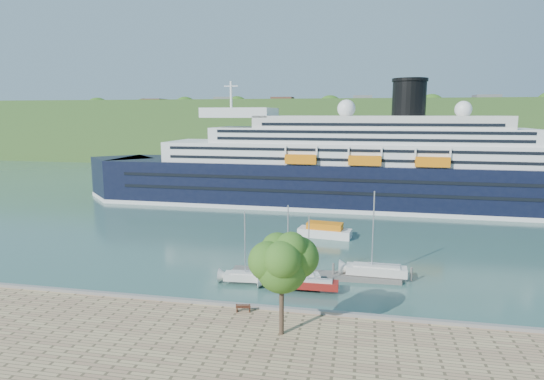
{
  "coord_description": "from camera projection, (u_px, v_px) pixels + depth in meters",
  "views": [
    {
      "loc": [
        10.78,
        -38.67,
        18.67
      ],
      "look_at": [
        -3.01,
        30.0,
        6.95
      ],
      "focal_mm": 30.0,
      "sensor_mm": 36.0,
      "label": 1
    }
  ],
  "objects": [
    {
      "name": "sailboat_red",
      "position": [
        313.0,
        256.0,
        47.73
      ],
      "size": [
        6.15,
        1.81,
        7.91
      ],
      "primitive_type": null,
      "rotation": [
        0.0,
        0.0,
        0.02
      ],
      "color": "maroon",
      "rests_on": "ground"
    },
    {
      "name": "sailboat_extra",
      "position": [
        292.0,
        248.0,
        49.1
      ],
      "size": [
        6.99,
        3.67,
        8.7
      ],
      "primitive_type": null,
      "rotation": [
        0.0,
        0.0,
        0.28
      ],
      "color": "silver",
      "rests_on": "ground"
    },
    {
      "name": "tender_launch",
      "position": [
        325.0,
        230.0,
        69.73
      ],
      "size": [
        8.45,
        3.87,
        2.25
      ],
      "primitive_type": null,
      "rotation": [
        0.0,
        0.0,
        -0.14
      ],
      "color": "orange",
      "rests_on": "ground"
    },
    {
      "name": "promenade_tree",
      "position": [
        282.0,
        279.0,
        36.2
      ],
      "size": [
        5.62,
        5.62,
        9.3
      ],
      "primitive_type": null,
      "color": "#296119",
      "rests_on": "promenade"
    },
    {
      "name": "ground",
      "position": [
        241.0,
        316.0,
        42.57
      ],
      "size": [
        400.0,
        400.0,
        0.0
      ],
      "primitive_type": "plane",
      "color": "#325A52",
      "rests_on": "ground"
    },
    {
      "name": "cruise_ship",
      "position": [
        345.0,
        144.0,
        91.73
      ],
      "size": [
        113.95,
        17.99,
        25.54
      ],
      "primitive_type": null,
      "rotation": [
        0.0,
        0.0,
        -0.01
      ],
      "color": "black",
      "rests_on": "ground"
    },
    {
      "name": "quay_coping",
      "position": [
        240.0,
        305.0,
        42.19
      ],
      "size": [
        220.0,
        0.5,
        0.3
      ],
      "primitive_type": "cube",
      "color": "slate",
      "rests_on": "promenade"
    },
    {
      "name": "far_hillside",
      "position": [
        336.0,
        131.0,
        180.8
      ],
      "size": [
        400.0,
        50.0,
        24.0
      ],
      "primitive_type": "cube",
      "color": "#335D25",
      "rests_on": "ground"
    },
    {
      "name": "park_bench",
      "position": [
        243.0,
        307.0,
        41.06
      ],
      "size": [
        1.45,
        0.8,
        0.88
      ],
      "primitive_type": null,
      "rotation": [
        0.0,
        0.0,
        0.18
      ],
      "color": "#4A2215",
      "rests_on": "promenade"
    },
    {
      "name": "floating_pontoon",
      "position": [
        314.0,
        275.0,
        52.82
      ],
      "size": [
        19.59,
        2.95,
        0.43
      ],
      "primitive_type": null,
      "rotation": [
        0.0,
        0.0,
        0.03
      ],
      "color": "slate",
      "rests_on": "ground"
    },
    {
      "name": "sailboat_white_near",
      "position": [
        249.0,
        249.0,
        49.97
      ],
      "size": [
        6.24,
        2.13,
        7.92
      ],
      "primitive_type": null,
      "rotation": [
        0.0,
        0.0,
        0.07
      ],
      "color": "silver",
      "rests_on": "ground"
    },
    {
      "name": "sailboat_white_far",
      "position": [
        378.0,
        238.0,
        51.37
      ],
      "size": [
        7.58,
        2.31,
        9.72
      ],
      "primitive_type": null,
      "rotation": [
        0.0,
        0.0,
        -0.03
      ],
      "color": "silver",
      "rests_on": "ground"
    }
  ]
}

